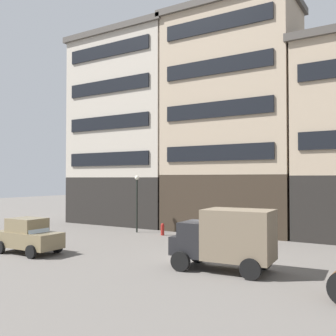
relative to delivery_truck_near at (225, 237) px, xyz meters
name	(u,v)px	position (x,y,z in m)	size (l,w,h in m)	color
ground_plane	(215,261)	(-1.23, 1.57, -1.42)	(120.00, 120.00, 0.00)	#605B56
building_far_left	(128,129)	(-14.33, 11.78, 6.88)	(10.27, 5.81, 16.52)	black
building_center_left	(232,119)	(-4.54, 11.78, 6.97)	(10.01, 5.81, 16.70)	#33281E
delivery_truck_near	(225,237)	(0.00, 0.00, 0.00)	(4.46, 2.38, 2.62)	black
sedan_light	(28,236)	(-10.33, -1.86, -0.51)	(3.71, 1.89, 1.83)	#7A6B4C
pedestrian_officer	(249,229)	(-1.17, 6.15, -0.44)	(0.38, 0.38, 1.79)	black
streetlamp_curbside	(137,195)	(-10.12, 7.42, 1.25)	(0.32, 0.32, 4.12)	black
fire_hydrant_curbside	(162,229)	(-7.77, 7.20, -1.00)	(0.24, 0.24, 0.83)	maroon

